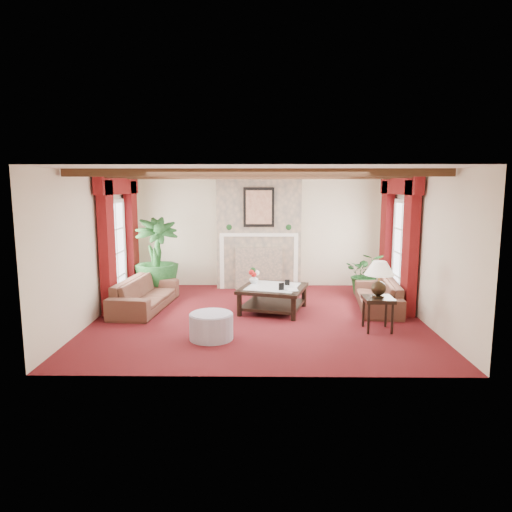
{
  "coord_description": "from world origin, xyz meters",
  "views": [
    {
      "loc": [
        0.07,
        -8.34,
        2.44
      ],
      "look_at": [
        -0.04,
        0.4,
        1.1
      ],
      "focal_mm": 32.0,
      "sensor_mm": 36.0,
      "label": 1
    }
  ],
  "objects_px": {
    "sofa_right": "(378,290)",
    "coffee_table": "(273,299)",
    "sofa_left": "(145,289)",
    "potted_palm": "(157,274)",
    "ottoman": "(211,326)",
    "side_table": "(378,314)"
  },
  "relations": [
    {
      "from": "potted_palm",
      "to": "coffee_table",
      "type": "relative_size",
      "value": 1.65
    },
    {
      "from": "potted_palm",
      "to": "coffee_table",
      "type": "xyz_separation_m",
      "value": [
        2.58,
        -1.33,
        -0.24
      ]
    },
    {
      "from": "sofa_right",
      "to": "sofa_left",
      "type": "bearing_deg",
      "value": -82.24
    },
    {
      "from": "sofa_right",
      "to": "ottoman",
      "type": "distance_m",
      "value": 3.68
    },
    {
      "from": "sofa_right",
      "to": "coffee_table",
      "type": "xyz_separation_m",
      "value": [
        -2.12,
        -0.24,
        -0.13
      ]
    },
    {
      "from": "potted_palm",
      "to": "ottoman",
      "type": "distance_m",
      "value": 3.38
    },
    {
      "from": "sofa_left",
      "to": "ottoman",
      "type": "distance_m",
      "value": 2.38
    },
    {
      "from": "side_table",
      "to": "sofa_left",
      "type": "bearing_deg",
      "value": 162.77
    },
    {
      "from": "sofa_left",
      "to": "coffee_table",
      "type": "bearing_deg",
      "value": -87.56
    },
    {
      "from": "sofa_right",
      "to": "potted_palm",
      "type": "xyz_separation_m",
      "value": [
        -4.7,
        1.09,
        0.11
      ]
    },
    {
      "from": "sofa_left",
      "to": "sofa_right",
      "type": "xyz_separation_m",
      "value": [
        4.68,
        0.09,
        -0.03
      ]
    },
    {
      "from": "potted_palm",
      "to": "ottoman",
      "type": "height_order",
      "value": "potted_palm"
    },
    {
      "from": "side_table",
      "to": "ottoman",
      "type": "distance_m",
      "value": 2.83
    },
    {
      "from": "sofa_left",
      "to": "coffee_table",
      "type": "xyz_separation_m",
      "value": [
        2.56,
        -0.15,
        -0.16
      ]
    },
    {
      "from": "potted_palm",
      "to": "side_table",
      "type": "bearing_deg",
      "value": -30.13
    },
    {
      "from": "sofa_right",
      "to": "coffee_table",
      "type": "height_order",
      "value": "sofa_right"
    },
    {
      "from": "coffee_table",
      "to": "side_table",
      "type": "xyz_separation_m",
      "value": [
        1.75,
        -1.19,
        0.05
      ]
    },
    {
      "from": "sofa_left",
      "to": "coffee_table",
      "type": "distance_m",
      "value": 2.57
    },
    {
      "from": "sofa_right",
      "to": "side_table",
      "type": "bearing_deg",
      "value": -7.68
    },
    {
      "from": "sofa_left",
      "to": "potted_palm",
      "type": "relative_size",
      "value": 1.07
    },
    {
      "from": "potted_palm",
      "to": "ottoman",
      "type": "xyz_separation_m",
      "value": [
        1.55,
        -2.99,
        -0.28
      ]
    },
    {
      "from": "potted_palm",
      "to": "ottoman",
      "type": "relative_size",
      "value": 2.79
    }
  ]
}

